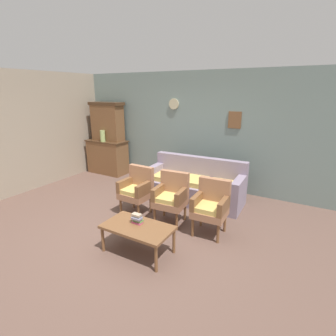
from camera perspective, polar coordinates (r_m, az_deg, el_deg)
ground_plane at (r=4.53m, az=-8.13°, el=-13.49°), size 7.68×7.68×0.00m
wall_back_with_decor at (r=6.26m, az=6.38°, el=8.24°), size 6.40×0.09×2.70m
wall_left_side at (r=6.53m, az=-31.83°, el=6.16°), size 0.06×5.20×2.70m
side_cabinet at (r=7.51m, az=-13.12°, el=2.45°), size 1.16×0.55×0.93m
cabinet_upper_hutch at (r=7.39m, az=-13.21°, el=9.99°), size 0.99×0.38×1.03m
vase_on_cabinet at (r=7.24m, az=-14.19°, el=6.85°), size 0.13×0.13×0.31m
floral_couch at (r=5.52m, az=5.87°, el=-3.95°), size 2.06×0.87×0.90m
armchair_row_middle at (r=4.92m, az=-6.87°, el=-4.45°), size 0.54×0.51×0.90m
armchair_by_doorway at (r=4.57m, az=0.73°, el=-6.07°), size 0.56×0.53×0.90m
armchair_near_cabinet at (r=4.27m, az=9.43°, el=-7.99°), size 0.54×0.51×0.90m
coffee_table at (r=3.82m, az=-6.69°, el=-13.15°), size 1.00×0.56×0.42m
book_stack_on_table at (r=3.84m, az=-6.80°, el=-10.98°), size 0.15×0.12×0.14m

